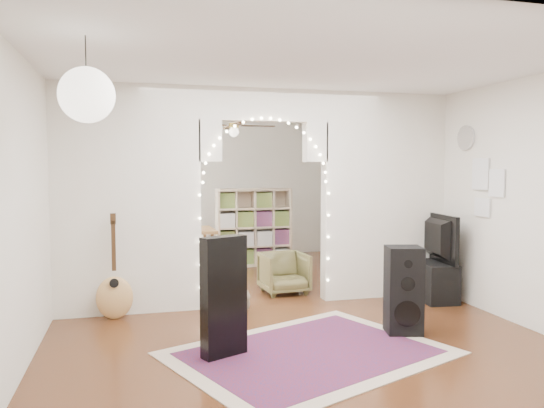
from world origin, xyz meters
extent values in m
plane|color=black|center=(0.00, 0.00, 0.00)|extent=(7.50, 7.50, 0.00)
cube|color=white|center=(0.00, 0.00, 2.70)|extent=(5.00, 7.50, 0.02)
cube|color=silver|center=(0.00, 3.75, 1.35)|extent=(5.00, 0.02, 2.70)
cube|color=silver|center=(0.00, -3.75, 1.35)|extent=(5.00, 0.02, 2.70)
cube|color=silver|center=(-2.50, 0.00, 1.35)|extent=(0.02, 7.50, 2.70)
cube|color=silver|center=(2.50, 0.00, 1.35)|extent=(0.02, 7.50, 2.70)
cube|color=silver|center=(-1.65, 0.00, 1.35)|extent=(1.70, 0.20, 2.70)
cube|color=silver|center=(1.65, 0.00, 1.35)|extent=(1.70, 0.20, 2.70)
cube|color=silver|center=(0.00, 0.00, 2.50)|extent=(1.60, 0.20, 0.40)
cube|color=white|center=(-2.47, 1.80, 1.50)|extent=(0.04, 1.20, 1.40)
cylinder|color=white|center=(2.48, -0.60, 2.10)|extent=(0.03, 0.31, 0.31)
sphere|color=white|center=(-1.90, -2.40, 2.25)|extent=(0.40, 0.40, 0.40)
cube|color=maroon|center=(-0.03, -1.88, 0.01)|extent=(2.92, 2.59, 0.02)
cube|color=black|center=(-0.81, -1.76, 0.56)|extent=(0.44, 0.30, 1.11)
ellipsoid|color=tan|center=(-1.81, -0.25, 0.43)|extent=(0.42, 0.18, 0.49)
cube|color=#301E0D|center=(-1.81, -0.25, 0.84)|extent=(0.05, 0.03, 0.57)
cube|color=#301E0D|center=(-1.81, -0.25, 1.15)|extent=(0.06, 0.04, 0.12)
ellipsoid|color=brown|center=(-0.34, -0.31, 0.10)|extent=(0.22, 0.31, 0.21)
sphere|color=brown|center=(-0.33, -0.43, 0.21)|extent=(0.13, 0.13, 0.12)
cone|color=brown|center=(-0.36, -0.43, 0.27)|extent=(0.04, 0.04, 0.04)
cone|color=brown|center=(-0.30, -0.43, 0.27)|extent=(0.04, 0.04, 0.04)
cylinder|color=brown|center=(-0.36, -0.15, 0.03)|extent=(0.05, 0.20, 0.06)
cube|color=black|center=(1.11, -1.56, 0.46)|extent=(0.42, 0.38, 0.91)
cylinder|color=black|center=(1.07, -1.72, 0.25)|extent=(0.26, 0.08, 0.26)
cylinder|color=black|center=(1.07, -1.72, 0.56)|extent=(0.14, 0.05, 0.14)
cylinder|color=black|center=(1.07, -1.72, 0.76)|extent=(0.08, 0.04, 0.08)
cube|color=black|center=(2.20, -0.25, 0.25)|extent=(0.50, 1.04, 0.50)
imported|color=black|center=(2.20, -0.25, 0.81)|extent=(0.25, 1.08, 0.62)
cube|color=beige|center=(0.46, 2.59, 0.68)|extent=(1.35, 0.50, 1.36)
cube|color=brown|center=(-0.95, 1.95, 0.73)|extent=(1.23, 0.85, 0.05)
cylinder|color=brown|center=(-1.45, 1.60, 0.35)|extent=(0.05, 0.05, 0.70)
cylinder|color=brown|center=(-0.41, 1.65, 0.35)|extent=(0.05, 0.05, 0.70)
cylinder|color=brown|center=(-1.48, 2.24, 0.35)|extent=(0.05, 0.05, 0.70)
cylinder|color=brown|center=(-0.44, 2.29, 0.35)|extent=(0.05, 0.05, 0.70)
imported|color=silver|center=(-0.95, 1.95, 0.85)|extent=(0.19, 0.19, 0.19)
imported|color=brown|center=(-1.24, 2.63, 0.28)|extent=(0.76, 0.77, 0.57)
imported|color=brown|center=(0.40, 0.47, 0.28)|extent=(0.64, 0.66, 0.56)
camera|label=1|loc=(-1.59, -6.45, 1.73)|focal=35.00mm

